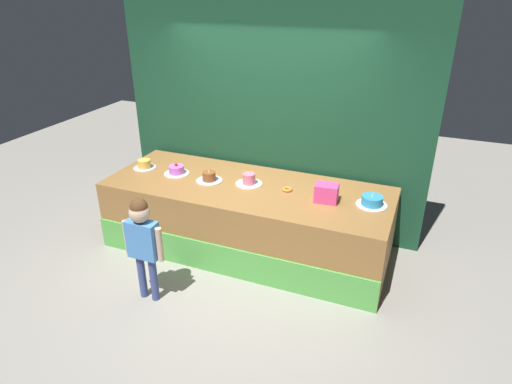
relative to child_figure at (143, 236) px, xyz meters
name	(u,v)px	position (x,y,z in m)	size (l,w,h in m)	color
ground_plane	(226,275)	(0.55, 0.64, -0.73)	(12.00, 12.00, 0.00)	gray
stage_platform	(247,218)	(0.55, 1.25, -0.32)	(3.29, 1.25, 0.82)	#9E6B38
curtain_backdrop	(270,113)	(0.55, 1.97, 0.76)	(3.87, 0.08, 2.98)	#19472D
child_figure	(143,236)	(0.00, 0.00, 0.00)	(0.44, 0.20, 1.13)	#3F4C8C
pink_box	(326,193)	(1.49, 1.21, 0.19)	(0.24, 0.17, 0.19)	#F24693
donut	(287,189)	(1.02, 1.31, 0.11)	(0.11, 0.11, 0.03)	orange
cake_far_left	(144,165)	(-0.84, 1.26, 0.14)	(0.29, 0.29, 0.11)	silver
cake_left	(177,170)	(-0.38, 1.26, 0.14)	(0.30, 0.30, 0.14)	white
cake_center	(209,177)	(0.09, 1.22, 0.14)	(0.31, 0.31, 0.15)	silver
cake_right	(249,180)	(0.55, 1.31, 0.14)	(0.31, 0.31, 0.16)	silver
cake_far_right	(372,201)	(1.95, 1.31, 0.14)	(0.33, 0.33, 0.15)	silver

